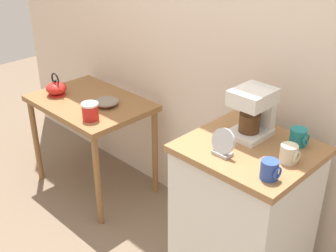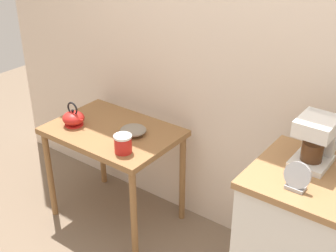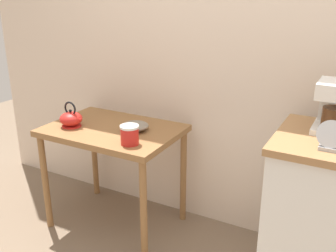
{
  "view_description": "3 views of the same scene",
  "coord_description": "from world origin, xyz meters",
  "px_view_note": "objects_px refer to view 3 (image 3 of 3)",
  "views": [
    {
      "loc": [
        1.74,
        -1.63,
        2.01
      ],
      "look_at": [
        0.2,
        -0.07,
        0.89
      ],
      "focal_mm": 46.48,
      "sensor_mm": 36.0,
      "label": 1
    },
    {
      "loc": [
        1.2,
        -1.91,
        2.16
      ],
      "look_at": [
        -0.19,
        -0.03,
        0.94
      ],
      "focal_mm": 47.99,
      "sensor_mm": 36.0,
      "label": 2
    },
    {
      "loc": [
        0.78,
        -1.93,
        1.63
      ],
      "look_at": [
        -0.25,
        -0.03,
        0.85
      ],
      "focal_mm": 41.62,
      "sensor_mm": 36.0,
      "label": 3
    }
  ],
  "objects_px": {
    "bowl_stoneware": "(135,126)",
    "canister_enamel": "(130,135)",
    "table_clock": "(331,137)",
    "coffee_maker": "(335,104)",
    "teakettle": "(71,119)"
  },
  "relations": [
    {
      "from": "coffee_maker",
      "to": "table_clock",
      "type": "height_order",
      "value": "coffee_maker"
    },
    {
      "from": "table_clock",
      "to": "canister_enamel",
      "type": "bearing_deg",
      "value": 179.79
    },
    {
      "from": "teakettle",
      "to": "coffee_maker",
      "type": "relative_size",
      "value": 0.71
    },
    {
      "from": "bowl_stoneware",
      "to": "table_clock",
      "type": "xyz_separation_m",
      "value": [
        1.19,
        -0.21,
        0.22
      ]
    },
    {
      "from": "teakettle",
      "to": "coffee_maker",
      "type": "xyz_separation_m",
      "value": [
        1.58,
        0.2,
        0.28
      ]
    },
    {
      "from": "bowl_stoneware",
      "to": "teakettle",
      "type": "bearing_deg",
      "value": -161.23
    },
    {
      "from": "canister_enamel",
      "to": "table_clock",
      "type": "bearing_deg",
      "value": -0.21
    },
    {
      "from": "teakettle",
      "to": "coffee_maker",
      "type": "distance_m",
      "value": 1.62
    },
    {
      "from": "bowl_stoneware",
      "to": "canister_enamel",
      "type": "distance_m",
      "value": 0.23
    },
    {
      "from": "coffee_maker",
      "to": "bowl_stoneware",
      "type": "bearing_deg",
      "value": -176.89
    },
    {
      "from": "canister_enamel",
      "to": "teakettle",
      "type": "bearing_deg",
      "value": 172.33
    },
    {
      "from": "canister_enamel",
      "to": "table_clock",
      "type": "height_order",
      "value": "table_clock"
    },
    {
      "from": "coffee_maker",
      "to": "table_clock",
      "type": "xyz_separation_m",
      "value": [
        0.02,
        -0.28,
        -0.08
      ]
    },
    {
      "from": "coffee_maker",
      "to": "teakettle",
      "type": "bearing_deg",
      "value": -172.65
    },
    {
      "from": "teakettle",
      "to": "canister_enamel",
      "type": "height_order",
      "value": "teakettle"
    }
  ]
}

